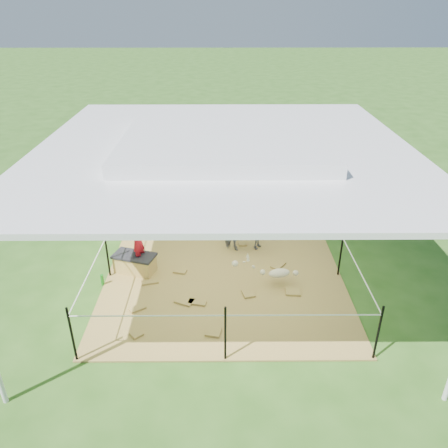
{
  "coord_description": "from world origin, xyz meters",
  "views": [
    {
      "loc": [
        -0.05,
        -7.19,
        4.89
      ],
      "look_at": [
        0.0,
        0.6,
        0.85
      ],
      "focal_mm": 35.0,
      "sensor_mm": 36.0,
      "label": 1
    }
  ],
  "objects_px": {
    "trash_barrel": "(324,153)",
    "foal": "(279,272)",
    "picnic_table_far": "(348,131)",
    "green_bottle": "(102,280)",
    "woman": "(137,236)",
    "picnic_table_near": "(288,142)",
    "distant_person": "(299,138)",
    "pony": "(248,234)",
    "straw_bale": "(135,264)"
  },
  "relations": [
    {
      "from": "distant_person",
      "to": "foal",
      "type": "bearing_deg",
      "value": 87.97
    },
    {
      "from": "distant_person",
      "to": "picnic_table_near",
      "type": "bearing_deg",
      "value": -36.67
    },
    {
      "from": "trash_barrel",
      "to": "picnic_table_near",
      "type": "relative_size",
      "value": 0.64
    },
    {
      "from": "woman",
      "to": "picnic_table_near",
      "type": "height_order",
      "value": "woman"
    },
    {
      "from": "distant_person",
      "to": "green_bottle",
      "type": "bearing_deg",
      "value": 67.37
    },
    {
      "from": "trash_barrel",
      "to": "picnic_table_far",
      "type": "xyz_separation_m",
      "value": [
        1.56,
        3.01,
        -0.13
      ]
    },
    {
      "from": "trash_barrel",
      "to": "foal",
      "type": "bearing_deg",
      "value": -108.67
    },
    {
      "from": "straw_bale",
      "to": "green_bottle",
      "type": "xyz_separation_m",
      "value": [
        -0.55,
        -0.45,
        -0.06
      ]
    },
    {
      "from": "woman",
      "to": "foal",
      "type": "xyz_separation_m",
      "value": [
        2.71,
        -0.46,
        -0.52
      ]
    },
    {
      "from": "picnic_table_far",
      "to": "distant_person",
      "type": "relative_size",
      "value": 1.49
    },
    {
      "from": "woman",
      "to": "foal",
      "type": "height_order",
      "value": "woman"
    },
    {
      "from": "green_bottle",
      "to": "foal",
      "type": "distance_m",
      "value": 3.36
    },
    {
      "from": "foal",
      "to": "distant_person",
      "type": "relative_size",
      "value": 0.86
    },
    {
      "from": "pony",
      "to": "distant_person",
      "type": "distance_m",
      "value": 7.0
    },
    {
      "from": "foal",
      "to": "picnic_table_far",
      "type": "xyz_separation_m",
      "value": [
        3.77,
        9.55,
        0.05
      ]
    },
    {
      "from": "green_bottle",
      "to": "foal",
      "type": "xyz_separation_m",
      "value": [
        3.36,
        -0.01,
        0.17
      ]
    },
    {
      "from": "distant_person",
      "to": "pony",
      "type": "bearing_deg",
      "value": 81.68
    },
    {
      "from": "pony",
      "to": "foal",
      "type": "distance_m",
      "value": 1.37
    },
    {
      "from": "straw_bale",
      "to": "trash_barrel",
      "type": "height_order",
      "value": "trash_barrel"
    },
    {
      "from": "woman",
      "to": "distant_person",
      "type": "distance_m",
      "value": 8.63
    },
    {
      "from": "woman",
      "to": "green_bottle",
      "type": "xyz_separation_m",
      "value": [
        -0.65,
        -0.45,
        -0.7
      ]
    },
    {
      "from": "straw_bale",
      "to": "green_bottle",
      "type": "distance_m",
      "value": 0.71
    },
    {
      "from": "green_bottle",
      "to": "pony",
      "type": "bearing_deg",
      "value": 23.9
    },
    {
      "from": "picnic_table_far",
      "to": "trash_barrel",
      "type": "bearing_deg",
      "value": -121.03
    },
    {
      "from": "pony",
      "to": "picnic_table_near",
      "type": "height_order",
      "value": "pony"
    },
    {
      "from": "foal",
      "to": "trash_barrel",
      "type": "height_order",
      "value": "trash_barrel"
    },
    {
      "from": "woman",
      "to": "picnic_table_far",
      "type": "bearing_deg",
      "value": 161.92
    },
    {
      "from": "foal",
      "to": "distant_person",
      "type": "height_order",
      "value": "distant_person"
    },
    {
      "from": "pony",
      "to": "trash_barrel",
      "type": "xyz_separation_m",
      "value": [
        2.73,
        5.27,
        0.07
      ]
    },
    {
      "from": "foal",
      "to": "picnic_table_near",
      "type": "xyz_separation_m",
      "value": [
        1.3,
        8.26,
        0.01
      ]
    },
    {
      "from": "green_bottle",
      "to": "distant_person",
      "type": "bearing_deg",
      "value": 57.82
    },
    {
      "from": "trash_barrel",
      "to": "picnic_table_near",
      "type": "distance_m",
      "value": 1.96
    },
    {
      "from": "green_bottle",
      "to": "picnic_table_far",
      "type": "height_order",
      "value": "picnic_table_far"
    },
    {
      "from": "green_bottle",
      "to": "trash_barrel",
      "type": "bearing_deg",
      "value": 49.53
    },
    {
      "from": "pony",
      "to": "picnic_table_near",
      "type": "bearing_deg",
      "value": -22.2
    },
    {
      "from": "green_bottle",
      "to": "picnic_table_far",
      "type": "xyz_separation_m",
      "value": [
        7.13,
        9.54,
        0.23
      ]
    },
    {
      "from": "woman",
      "to": "pony",
      "type": "height_order",
      "value": "woman"
    },
    {
      "from": "straw_bale",
      "to": "picnic_table_near",
      "type": "xyz_separation_m",
      "value": [
        4.11,
        7.8,
        0.12
      ]
    },
    {
      "from": "woman",
      "to": "trash_barrel",
      "type": "relative_size",
      "value": 0.93
    },
    {
      "from": "picnic_table_near",
      "to": "picnic_table_far",
      "type": "height_order",
      "value": "picnic_table_far"
    },
    {
      "from": "pony",
      "to": "distant_person",
      "type": "bearing_deg",
      "value": -25.45
    },
    {
      "from": "foal",
      "to": "picnic_table_far",
      "type": "distance_m",
      "value": 10.26
    },
    {
      "from": "picnic_table_far",
      "to": "foal",
      "type": "bearing_deg",
      "value": -115.19
    },
    {
      "from": "green_bottle",
      "to": "pony",
      "type": "relative_size",
      "value": 0.22
    },
    {
      "from": "pony",
      "to": "picnic_table_near",
      "type": "distance_m",
      "value": 7.23
    },
    {
      "from": "trash_barrel",
      "to": "picnic_table_far",
      "type": "bearing_deg",
      "value": 62.62
    },
    {
      "from": "foal",
      "to": "picnic_table_near",
      "type": "relative_size",
      "value": 0.65
    },
    {
      "from": "picnic_table_near",
      "to": "picnic_table_far",
      "type": "xyz_separation_m",
      "value": [
        2.47,
        1.29,
        0.04
      ]
    },
    {
      "from": "woman",
      "to": "picnic_table_near",
      "type": "relative_size",
      "value": 0.59
    },
    {
      "from": "trash_barrel",
      "to": "green_bottle",
      "type": "bearing_deg",
      "value": -130.47
    }
  ]
}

